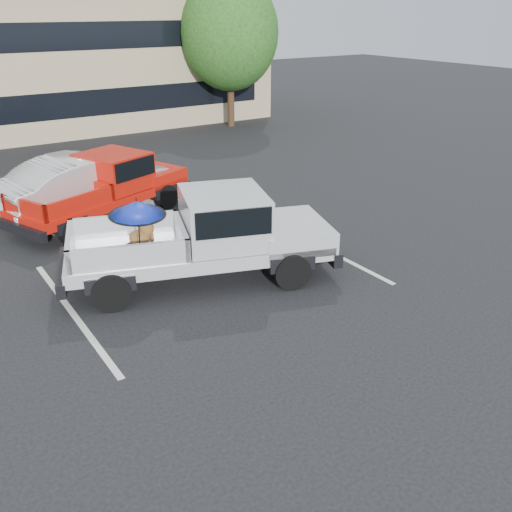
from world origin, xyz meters
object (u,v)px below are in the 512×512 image
object	(u,v)px
tree_right	(230,33)
tree_back	(104,24)
silver_pickup	(214,232)
silver_sedan	(90,184)
red_pickup	(110,182)

from	to	relation	value
tree_right	tree_back	xyz separation A→B (m)	(-3.00, 8.00, 0.20)
tree_back	silver_pickup	distance (m)	23.15
silver_pickup	silver_sedan	distance (m)	5.59
red_pickup	silver_pickup	bearing A→B (deg)	-107.20
tree_right	silver_pickup	bearing A→B (deg)	-122.40
tree_back	silver_pickup	size ratio (longest dim) A/B	1.18
tree_back	red_pickup	xyz separation A→B (m)	(-6.34, -17.09, -3.48)
silver_pickup	silver_sedan	xyz separation A→B (m)	(-0.81, 5.53, -0.22)
tree_back	red_pickup	distance (m)	18.56
tree_back	red_pickup	world-z (taller)	tree_back
tree_right	silver_sedan	world-z (taller)	tree_right
tree_back	silver_sedan	bearing A→B (deg)	-112.19
tree_back	silver_pickup	world-z (taller)	tree_back
red_pickup	silver_sedan	world-z (taller)	red_pickup
silver_pickup	tree_back	bearing A→B (deg)	93.62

